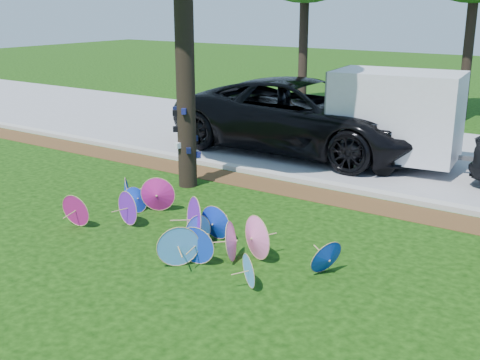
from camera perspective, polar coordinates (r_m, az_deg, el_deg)
The scene contains 7 objects.
ground at distance 10.93m, azimuth -8.18°, elevation -6.58°, with size 90.00×90.00×0.00m, color black.
mulch_strip at distance 14.34m, azimuth 4.01°, elevation -0.76°, with size 90.00×1.00×0.01m, color #472D16.
curb at distance 14.90m, azimuth 5.39°, elevation 0.11°, with size 90.00×0.30×0.12m, color #B7B5AD.
street at distance 18.54m, azimuth 11.69°, elevation 2.94°, with size 90.00×8.00×0.01m, color gray.
parasol_pile at distance 11.10m, azimuth -5.05°, elevation -4.12°, with size 5.70×2.40×0.88m.
black_van at distance 17.68m, azimuth 6.07°, elevation 6.03°, with size 3.51×7.62×2.12m, color black.
cargo_trailer at distance 16.38m, azimuth 14.60°, elevation 6.03°, with size 3.20×2.03×2.84m, color silver.
Camera 1 is at (6.90, -7.32, 4.26)m, focal length 45.00 mm.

